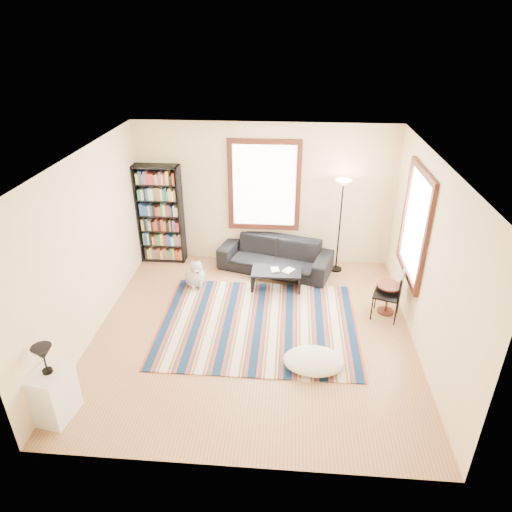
# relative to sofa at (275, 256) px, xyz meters

# --- Properties ---
(floor) EXTENTS (5.00, 5.00, 0.10)m
(floor) POSITION_rel_sofa_xyz_m (-0.25, -2.05, -0.37)
(floor) COLOR #B47B52
(floor) RESTS_ON ground
(ceiling) EXTENTS (5.00, 5.00, 0.10)m
(ceiling) POSITION_rel_sofa_xyz_m (-0.25, -2.05, 2.53)
(ceiling) COLOR white
(ceiling) RESTS_ON floor
(wall_back) EXTENTS (5.00, 0.10, 2.80)m
(wall_back) POSITION_rel_sofa_xyz_m (-0.25, 0.50, 1.08)
(wall_back) COLOR beige
(wall_back) RESTS_ON floor
(wall_front) EXTENTS (5.00, 0.10, 2.80)m
(wall_front) POSITION_rel_sofa_xyz_m (-0.25, -4.60, 1.08)
(wall_front) COLOR beige
(wall_front) RESTS_ON floor
(wall_left) EXTENTS (0.10, 5.00, 2.80)m
(wall_left) POSITION_rel_sofa_xyz_m (-2.80, -2.05, 1.08)
(wall_left) COLOR beige
(wall_left) RESTS_ON floor
(wall_right) EXTENTS (0.10, 5.00, 2.80)m
(wall_right) POSITION_rel_sofa_xyz_m (2.30, -2.05, 1.08)
(wall_right) COLOR beige
(wall_right) RESTS_ON floor
(window_back) EXTENTS (1.20, 0.06, 1.60)m
(window_back) POSITION_rel_sofa_xyz_m (-0.25, 0.42, 1.28)
(window_back) COLOR white
(window_back) RESTS_ON wall_back
(window_right) EXTENTS (0.06, 1.20, 1.60)m
(window_right) POSITION_rel_sofa_xyz_m (2.22, -1.25, 1.28)
(window_right) COLOR white
(window_right) RESTS_ON wall_right
(rug) EXTENTS (3.19, 2.55, 0.02)m
(rug) POSITION_rel_sofa_xyz_m (-0.19, -1.85, -0.31)
(rug) COLOR #0D2644
(rug) RESTS_ON floor
(sofa) EXTENTS (2.32, 1.42, 0.63)m
(sofa) POSITION_rel_sofa_xyz_m (0.00, 0.00, 0.00)
(sofa) COLOR black
(sofa) RESTS_ON floor
(bookshelf) EXTENTS (0.90, 0.30, 2.00)m
(bookshelf) POSITION_rel_sofa_xyz_m (-2.31, 0.27, 0.68)
(bookshelf) COLOR black
(bookshelf) RESTS_ON floor
(coffee_table) EXTENTS (1.02, 0.78, 0.36)m
(coffee_table) POSITION_rel_sofa_xyz_m (0.05, -0.68, -0.14)
(coffee_table) COLOR black
(coffee_table) RESTS_ON floor
(book_a) EXTENTS (0.22, 0.18, 0.02)m
(book_a) POSITION_rel_sofa_xyz_m (-0.05, -0.68, 0.05)
(book_a) COLOR beige
(book_a) RESTS_ON coffee_table
(book_b) EXTENTS (0.26, 0.28, 0.02)m
(book_b) POSITION_rel_sofa_xyz_m (0.20, -0.63, 0.05)
(book_b) COLOR beige
(book_b) RESTS_ON coffee_table
(floor_cushion) EXTENTS (1.02, 0.87, 0.22)m
(floor_cushion) POSITION_rel_sofa_xyz_m (0.68, -2.82, -0.21)
(floor_cushion) COLOR silver
(floor_cushion) RESTS_ON floor
(floor_lamp) EXTENTS (0.34, 0.34, 1.86)m
(floor_lamp) POSITION_rel_sofa_xyz_m (1.21, 0.10, 0.61)
(floor_lamp) COLOR black
(floor_lamp) RESTS_ON floor
(side_table) EXTENTS (0.52, 0.52, 0.54)m
(side_table) POSITION_rel_sofa_xyz_m (1.95, -1.33, -0.05)
(side_table) COLOR #451B11
(side_table) RESTS_ON floor
(folding_chair) EXTENTS (0.52, 0.51, 0.86)m
(folding_chair) POSITION_rel_sofa_xyz_m (1.90, -1.47, 0.11)
(folding_chair) COLOR black
(folding_chair) RESTS_ON floor
(white_cabinet) EXTENTS (0.46, 0.56, 0.70)m
(white_cabinet) POSITION_rel_sofa_xyz_m (-2.55, -3.98, 0.03)
(white_cabinet) COLOR white
(white_cabinet) RESTS_ON floor
(table_lamp) EXTENTS (0.31, 0.31, 0.38)m
(table_lamp) POSITION_rel_sofa_xyz_m (-2.55, -3.98, 0.57)
(table_lamp) COLOR black
(table_lamp) RESTS_ON white_cabinet
(dog) EXTENTS (0.60, 0.70, 0.59)m
(dog) POSITION_rel_sofa_xyz_m (-1.46, -0.72, -0.02)
(dog) COLOR #B6B6B6
(dog) RESTS_ON floor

